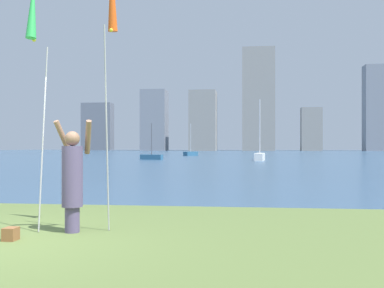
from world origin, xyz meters
TOP-DOWN VIEW (x-y plane):
  - ground at (0.00, 50.95)m, footprint 120.00×138.00m
  - person at (0.86, 0.83)m, footprint 0.65×0.48m
  - kite_flag_left at (0.33, 0.57)m, footprint 0.16×0.67m
  - bag at (0.21, 0.14)m, footprint 0.18×0.21m
  - sailboat_1 at (4.81, 34.42)m, footprint 1.05×3.12m
  - sailboat_2 at (-5.26, 35.96)m, footprint 2.27×1.16m
  - sailboat_4 at (-3.50, 52.11)m, footprint 1.87×1.93m
  - skyline_tower_0 at (-34.72, 108.11)m, footprint 7.75×3.84m
  - skyline_tower_1 at (-18.77, 103.65)m, footprint 6.08×5.76m
  - skyline_tower_2 at (-6.58, 102.43)m, footprint 6.29×7.38m
  - skyline_tower_3 at (6.60, 103.88)m, footprint 7.72×3.93m
  - skyline_tower_4 at (19.01, 104.01)m, footprint 4.81×3.08m
  - skyline_tower_5 at (32.90, 102.70)m, footprint 4.35×3.92m

SIDE VIEW (x-z plane):
  - ground at x=0.00m, z-range -0.12..0.00m
  - bag at x=0.21m, z-range 0.00..0.19m
  - sailboat_2 at x=-5.26m, z-range -1.44..1.99m
  - sailboat_4 at x=-3.50m, z-range -1.78..2.35m
  - sailboat_1 at x=4.81m, z-range -2.31..3.11m
  - person at x=0.86m, z-range -0.02..1.77m
  - kite_flag_left at x=0.33m, z-range 1.37..5.36m
  - skyline_tower_4 at x=19.01m, z-range 0.00..10.25m
  - skyline_tower_0 at x=-34.72m, z-range 0.00..12.24m
  - skyline_tower_2 at x=-6.58m, z-range 0.00..14.30m
  - skyline_tower_1 at x=-18.77m, z-range 0.00..14.84m
  - skyline_tower_5 at x=32.90m, z-range 0.00..19.78m
  - skyline_tower_3 at x=6.60m, z-range 0.00..24.71m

